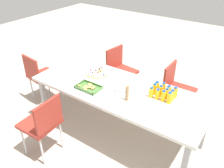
{
  "coord_description": "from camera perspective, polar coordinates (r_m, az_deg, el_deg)",
  "views": [
    {
      "loc": [
        -1.35,
        2.08,
        2.27
      ],
      "look_at": [
        0.11,
        -0.01,
        0.74
      ],
      "focal_mm": 37.42,
      "sensor_mm": 36.0,
      "label": 1
    }
  ],
  "objects": [
    {
      "name": "ground_plane",
      "position": [
        3.36,
        1.43,
        -11.53
      ],
      "size": [
        12.0,
        12.0,
        0.0
      ],
      "primitive_type": "plane",
      "color": "#B2A899"
    },
    {
      "name": "party_table",
      "position": [
        2.95,
        1.59,
        -2.02
      ],
      "size": [
        2.24,
        0.88,
        0.72
      ],
      "color": "silver",
      "rests_on": "ground_plane"
    },
    {
      "name": "chair_end",
      "position": [
        3.87,
        -17.34,
        2.28
      ],
      "size": [
        0.45,
        0.45,
        0.83
      ],
      "rotation": [
        0.0,
        0.0,
        3.02
      ],
      "color": "maroon",
      "rests_on": "ground_plane"
    },
    {
      "name": "chair_far_right",
      "position": [
        2.85,
        -16.47,
        -8.88
      ],
      "size": [
        0.42,
        0.42,
        0.83
      ],
      "rotation": [
        0.0,
        0.0,
        -1.53
      ],
      "color": "maroon",
      "rests_on": "ground_plane"
    },
    {
      "name": "chair_near_left",
      "position": [
        3.49,
        15.31,
        -0.66
      ],
      "size": [
        0.4,
        0.4,
        0.83
      ],
      "rotation": [
        0.0,
        0.0,
        1.57
      ],
      "color": "maroon",
      "rests_on": "ground_plane"
    },
    {
      "name": "chair_near_right",
      "position": [
        3.89,
        1.86,
        3.96
      ],
      "size": [
        0.45,
        0.45,
        0.83
      ],
      "rotation": [
        0.0,
        0.0,
        1.43
      ],
      "color": "maroon",
      "rests_on": "ground_plane"
    },
    {
      "name": "juice_bottle_0",
      "position": [
        2.82,
        15.18,
        -1.99
      ],
      "size": [
        0.06,
        0.06,
        0.14
      ],
      "color": "#FAAB14",
      "rests_on": "party_table"
    },
    {
      "name": "juice_bottle_1",
      "position": [
        2.84,
        13.6,
        -1.59
      ],
      "size": [
        0.06,
        0.06,
        0.13
      ],
      "color": "#F9AC14",
      "rests_on": "party_table"
    },
    {
      "name": "juice_bottle_2",
      "position": [
        2.86,
        12.42,
        -1.0
      ],
      "size": [
        0.05,
        0.05,
        0.14
      ],
      "color": "#FBAA14",
      "rests_on": "party_table"
    },
    {
      "name": "juice_bottle_3",
      "position": [
        2.88,
        10.87,
        -0.63
      ],
      "size": [
        0.06,
        0.06,
        0.14
      ],
      "color": "#FAAF14",
      "rests_on": "party_table"
    },
    {
      "name": "juice_bottle_4",
      "position": [
        2.76,
        14.47,
        -2.66
      ],
      "size": [
        0.06,
        0.06,
        0.14
      ],
      "color": "#F8AD14",
      "rests_on": "party_table"
    },
    {
      "name": "juice_bottle_5",
      "position": [
        2.78,
        13.19,
        -2.27
      ],
      "size": [
        0.05,
        0.05,
        0.13
      ],
      "color": "#FAAD14",
      "rests_on": "party_table"
    },
    {
      "name": "juice_bottle_6",
      "position": [
        2.8,
        11.83,
        -1.67
      ],
      "size": [
        0.05,
        0.05,
        0.14
      ],
      "color": "#F9AC14",
      "rests_on": "party_table"
    },
    {
      "name": "juice_bottle_7",
      "position": [
        2.82,
        10.36,
        -1.21
      ],
      "size": [
        0.06,
        0.06,
        0.14
      ],
      "color": "#F9AC14",
      "rests_on": "party_table"
    },
    {
      "name": "juice_bottle_8",
      "position": [
        2.7,
        13.86,
        -3.31
      ],
      "size": [
        0.06,
        0.06,
        0.14
      ],
      "color": "#FAAE14",
      "rests_on": "party_table"
    },
    {
      "name": "juice_bottle_9",
      "position": [
        2.72,
        12.45,
        -2.86
      ],
      "size": [
        0.06,
        0.06,
        0.14
      ],
      "color": "#FBAD14",
      "rests_on": "party_table"
    },
    {
      "name": "juice_bottle_10",
      "position": [
        2.74,
        11.06,
        -2.47
      ],
      "size": [
        0.05,
        0.05,
        0.13
      ],
      "color": "#F8AB14",
      "rests_on": "party_table"
    },
    {
      "name": "juice_bottle_11",
      "position": [
        2.76,
        9.54,
        -2.03
      ],
      "size": [
        0.05,
        0.05,
        0.13
      ],
      "color": "#F9AD14",
      "rests_on": "party_table"
    },
    {
      "name": "fruit_pizza",
      "position": [
        3.25,
        -3.67,
        2.76
      ],
      "size": [
        0.32,
        0.32,
        0.05
      ],
      "color": "tan",
      "rests_on": "party_table"
    },
    {
      "name": "snack_tray",
      "position": [
        2.92,
        -5.81,
        -0.81
      ],
      "size": [
        0.31,
        0.21,
        0.04
      ],
      "color": "#477238",
      "rests_on": "party_table"
    },
    {
      "name": "plate_stack",
      "position": [
        2.88,
        2.35,
        -1.15
      ],
      "size": [
        0.18,
        0.18,
        0.03
      ],
      "color": "silver",
      "rests_on": "party_table"
    },
    {
      "name": "napkin_stack",
      "position": [
        2.65,
        19.97,
        -6.74
      ],
      "size": [
        0.15,
        0.15,
        0.01
      ],
      "primitive_type": "cube",
      "color": "white",
      "rests_on": "party_table"
    },
    {
      "name": "cardboard_tube",
      "position": [
        2.65,
        3.71,
        -2.21
      ],
      "size": [
        0.04,
        0.04,
        0.2
      ],
      "primitive_type": "cylinder",
      "color": "#9E7A56",
      "rests_on": "party_table"
    }
  ]
}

